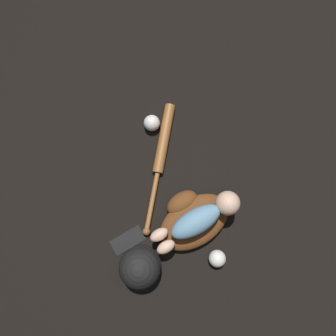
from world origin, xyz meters
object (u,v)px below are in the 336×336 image
Objects in this scene: baseball_spare at (217,259)px; baseball_cap at (140,267)px; baby_figure at (202,218)px; baseball_glove at (192,219)px; baseball_bat at (162,151)px; baseball at (152,123)px.

baseball_cap is at bearing 156.35° from baseball_spare.
baseball_glove is at bearing 151.33° from baby_figure.
baby_figure is at bearing 84.11° from baseball_spare.
baby_figure is (0.03, -0.02, 0.09)m from baseball_glove.
baseball_spare is (-0.02, -0.18, -0.09)m from baby_figure.
baseball_bat is 0.53m from baseball_spare.
baby_figure reaches higher than baseball_bat.
baseball_spare is at bearing -92.26° from baseball_bat.
baseball_glove reaches higher than baseball_spare.
baseball_glove reaches higher than baseball.
baby_figure is 0.36m from baseball_bat.
baby_figure is at bearing -90.36° from baseball_bat.
baseball_spare is at bearing -23.65° from baseball_cap.
baseball_bat is 6.59× the size of baseball_spare.
baseball_cap reaches higher than baseball.
baby_figure is at bearing 9.01° from baseball_cap.
baseball_spare is at bearing -93.98° from baseball.
baseball_cap reaches higher than baseball_spare.
baseball_cap is (-0.34, -0.53, 0.03)m from baseball.
baseball_bat is 0.51m from baseball_cap.
baseball_glove is at bearing -95.42° from baseball_bat.
baseball_cap is at bearing -170.99° from baby_figure.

